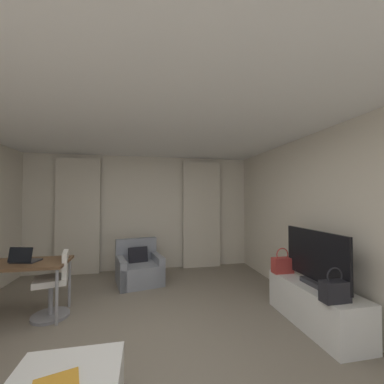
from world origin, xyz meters
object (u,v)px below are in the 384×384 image
at_px(tv_flatscreen, 315,259).
at_px(handbag_secondary, 335,290).
at_px(tv_console, 314,305).
at_px(armchair, 139,269).
at_px(laptop, 24,259).
at_px(handbag_primary, 282,265).
at_px(desk_chair, 54,288).
at_px(desk, 13,268).
at_px(magazine_open, 56,384).

distance_m(tv_flatscreen, handbag_secondary, 0.54).
bearing_deg(tv_flatscreen, tv_console, 90.00).
bearing_deg(armchair, handbag_secondary, -49.97).
distance_m(armchair, tv_console, 3.03).
xyz_separation_m(armchair, tv_flatscreen, (2.26, -2.04, 0.59)).
relative_size(laptop, handbag_primary, 1.01).
xyz_separation_m(desk_chair, handbag_primary, (3.24, -0.40, 0.25)).
distance_m(laptop, handbag_secondary, 3.88).
height_order(armchair, tv_flatscreen, tv_flatscreen).
relative_size(desk, tv_console, 1.02).
xyz_separation_m(laptop, handbag_primary, (3.62, -0.41, -0.16)).
bearing_deg(desk_chair, handbag_primary, -7.04).
height_order(armchair, handbag_primary, handbag_primary).
relative_size(desk, handbag_primary, 3.71).
xyz_separation_m(laptop, magazine_open, (1.02, -1.85, -0.42)).
height_order(desk_chair, tv_flatscreen, tv_flatscreen).
height_order(armchair, desk, armchair).
bearing_deg(handbag_secondary, tv_console, 73.76).
bearing_deg(armchair, magazine_open, -99.14).
distance_m(tv_flatscreen, handbag_primary, 0.59).
height_order(desk_chair, magazine_open, desk_chair).
bearing_deg(magazine_open, handbag_primary, 29.00).
distance_m(desk, laptop, 0.18).
xyz_separation_m(tv_console, handbag_primary, (-0.13, 0.50, 0.38)).
relative_size(laptop, tv_console, 0.28).
bearing_deg(magazine_open, armchair, 80.86).
bearing_deg(laptop, desk_chair, -1.92).
height_order(tv_console, handbag_primary, handbag_primary).
bearing_deg(tv_console, magazine_open, -161.09).
bearing_deg(handbag_primary, magazine_open, -151.00).
bearing_deg(laptop, handbag_primary, -6.51).
xyz_separation_m(magazine_open, tv_console, (2.73, 0.94, -0.13)).
bearing_deg(desk_chair, tv_console, -15.02).
bearing_deg(armchair, handbag_primary, -35.45).
height_order(magazine_open, handbag_secondary, handbag_secondary).
bearing_deg(tv_console, armchair, 138.21).
height_order(laptop, handbag_secondary, laptop).
relative_size(laptop, tv_flatscreen, 0.34).
distance_m(desk_chair, tv_flatscreen, 3.53).
height_order(magazine_open, handbag_primary, handbag_primary).
bearing_deg(desk_chair, armchair, 44.86).
distance_m(desk, magazine_open, 2.21).
distance_m(tv_console, handbag_primary, 0.65).
xyz_separation_m(desk_chair, tv_console, (3.37, -0.90, -0.13)).
distance_m(magazine_open, tv_console, 2.89).
bearing_deg(tv_console, handbag_secondary, -106.24).
distance_m(tv_console, tv_flatscreen, 0.59).
bearing_deg(handbag_primary, desk, 173.74).
bearing_deg(desk, armchair, 33.92).
height_order(armchair, laptop, laptop).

